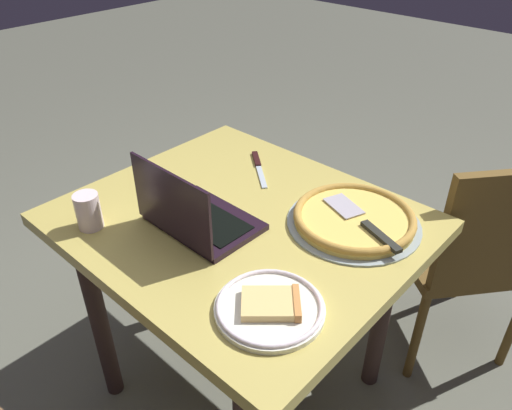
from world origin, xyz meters
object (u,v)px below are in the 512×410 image
Objects in this scene: table_knife at (258,165)px; chair_far at (470,250)px; pizza_plate at (270,307)px; drink_cup at (88,211)px; pizza_tray at (354,218)px; laptop at (194,216)px; dining_table at (241,246)px.

chair_far is (-0.65, -0.42, -0.27)m from table_knife.
pizza_plate is 0.61m from drink_cup.
pizza_plate is 0.43m from pizza_tray.
pizza_tray is at bearing -83.49° from pizza_plate.
table_knife is at bearing -45.45° from pizza_plate.
table_knife is at bearing 32.89° from chair_far.
pizza_tray is 1.90× the size of table_knife.
pizza_plate is (-0.37, 0.10, -0.03)m from laptop.
drink_cup is at bearing 43.38° from pizza_tray.
pizza_plate is (-0.32, 0.23, 0.12)m from dining_table.
dining_table is 1.12× the size of chair_far.
dining_table is 3.86× the size of pizza_plate.
chair_far reaches higher than pizza_tray.
pizza_plate is 0.69m from table_knife.
laptop is 0.41m from table_knife.
pizza_tray reaches higher than dining_table.
pizza_plate is 2.42× the size of drink_cup.
table_knife is 0.82m from chair_far.
pizza_plate reaches higher than table_knife.
table_knife is (0.44, -0.07, -0.02)m from pizza_tray.
table_knife is 1.90× the size of drink_cup.
dining_table is 0.46m from drink_cup.
table_knife reaches higher than dining_table.
pizza_plate is 0.67× the size of pizza_tray.
drink_cup reaches higher than dining_table.
laptop is 2.95× the size of drink_cup.
pizza_plate is at bearing -170.83° from drink_cup.
chair_far is at bearing -147.11° from table_knife.
laptop reaches higher than drink_cup.
pizza_plate is at bearing 144.44° from dining_table.
pizza_tray is at bearing -134.50° from laptop.
chair_far is at bearing -127.09° from drink_cup.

